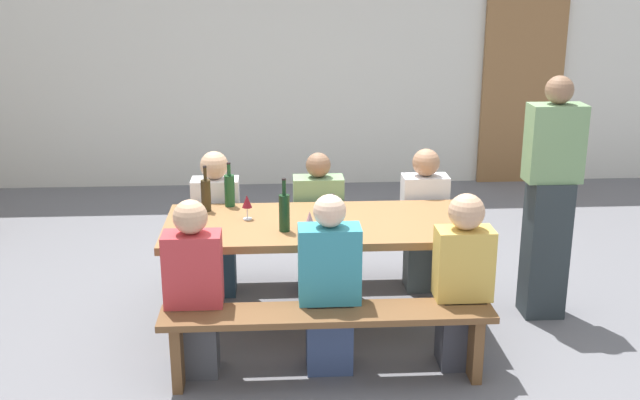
{
  "coord_description": "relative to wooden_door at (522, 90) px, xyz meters",
  "views": [
    {
      "loc": [
        -0.29,
        -4.85,
        2.38
      ],
      "look_at": [
        0.0,
        0.0,
        0.9
      ],
      "focal_mm": 43.31,
      "sensor_mm": 36.0,
      "label": 1
    }
  ],
  "objects": [
    {
      "name": "ground_plane",
      "position": [
        -2.47,
        -3.58,
        -1.05
      ],
      "size": [
        24.0,
        24.0,
        0.0
      ],
      "primitive_type": "plane",
      "color": "slate"
    },
    {
      "name": "back_wall",
      "position": [
        -2.47,
        0.14,
        0.55
      ],
      "size": [
        14.0,
        0.2,
        3.2
      ],
      "primitive_type": "cube",
      "color": "silver",
      "rests_on": "ground"
    },
    {
      "name": "wooden_door",
      "position": [
        0.0,
        0.0,
        0.0
      ],
      "size": [
        0.9,
        0.06,
        2.1
      ],
      "primitive_type": "cube",
      "color": "olive",
      "rests_on": "ground"
    },
    {
      "name": "tasting_table",
      "position": [
        -2.47,
        -3.58,
        -0.37
      ],
      "size": [
        2.05,
        0.89,
        0.75
      ],
      "color": "olive",
      "rests_on": "ground"
    },
    {
      "name": "bench_near",
      "position": [
        -2.47,
        -4.32,
        -0.7
      ],
      "size": [
        1.95,
        0.3,
        0.45
      ],
      "color": "brown",
      "rests_on": "ground"
    },
    {
      "name": "bench_far",
      "position": [
        -2.47,
        -2.83,
        -0.7
      ],
      "size": [
        1.95,
        0.3,
        0.45
      ],
      "color": "brown",
      "rests_on": "ground"
    },
    {
      "name": "wine_bottle_0",
      "position": [
        -3.24,
        -3.29,
        -0.18
      ],
      "size": [
        0.07,
        0.07,
        0.32
      ],
      "color": "#332814",
      "rests_on": "tasting_table"
    },
    {
      "name": "wine_bottle_1",
      "position": [
        -3.08,
        -3.19,
        -0.18
      ],
      "size": [
        0.07,
        0.07,
        0.32
      ],
      "color": "#194723",
      "rests_on": "tasting_table"
    },
    {
      "name": "wine_bottle_2",
      "position": [
        -2.71,
        -3.75,
        -0.17
      ],
      "size": [
        0.07,
        0.07,
        0.35
      ],
      "color": "#143319",
      "rests_on": "tasting_table"
    },
    {
      "name": "wine_bottle_3",
      "position": [
        -2.42,
        -3.95,
        -0.19
      ],
      "size": [
        0.07,
        0.07,
        0.3
      ],
      "color": "#234C2D",
      "rests_on": "tasting_table"
    },
    {
      "name": "wine_glass_0",
      "position": [
        -2.95,
        -3.5,
        -0.18
      ],
      "size": [
        0.07,
        0.07,
        0.17
      ],
      "color": "silver",
      "rests_on": "tasting_table"
    },
    {
      "name": "wine_glass_1",
      "position": [
        -2.56,
        -3.93,
        -0.17
      ],
      "size": [
        0.06,
        0.06,
        0.19
      ],
      "color": "silver",
      "rests_on": "tasting_table"
    },
    {
      "name": "wine_glass_2",
      "position": [
        -2.4,
        -3.84,
        -0.18
      ],
      "size": [
        0.07,
        0.07,
        0.18
      ],
      "color": "silver",
      "rests_on": "tasting_table"
    },
    {
      "name": "seated_guest_near_0",
      "position": [
        -3.25,
        -4.17,
        -0.53
      ],
      "size": [
        0.34,
        0.24,
        1.09
      ],
      "rotation": [
        0.0,
        0.0,
        1.57
      ],
      "color": "#494B50",
      "rests_on": "ground"
    },
    {
      "name": "seated_guest_near_1",
      "position": [
        -2.45,
        -4.17,
        -0.52
      ],
      "size": [
        0.37,
        0.24,
        1.11
      ],
      "rotation": [
        0.0,
        0.0,
        1.57
      ],
      "color": "#36476F",
      "rests_on": "ground"
    },
    {
      "name": "seated_guest_near_2",
      "position": [
        -1.64,
        -4.17,
        -0.51
      ],
      "size": [
        0.34,
        0.24,
        1.1
      ],
      "rotation": [
        0.0,
        0.0,
        1.57
      ],
      "color": "#3B3D46",
      "rests_on": "ground"
    },
    {
      "name": "seated_guest_far_0",
      "position": [
        -3.2,
        -2.98,
        -0.52
      ],
      "size": [
        0.34,
        0.24,
        1.1
      ],
      "rotation": [
        0.0,
        0.0,
        -1.57
      ],
      "color": "#274051",
      "rests_on": "ground"
    },
    {
      "name": "seated_guest_far_1",
      "position": [
        -2.45,
        -2.98,
        -0.54
      ],
      "size": [
        0.37,
        0.24,
        1.08
      ],
      "rotation": [
        0.0,
        0.0,
        -1.57
      ],
      "color": "#322D4F",
      "rests_on": "ground"
    },
    {
      "name": "seated_guest_far_2",
      "position": [
        -1.65,
        -2.98,
        -0.52
      ],
      "size": [
        0.34,
        0.24,
        1.09
      ],
      "rotation": [
        0.0,
        0.0,
        -1.57
      ],
      "color": "#4A5655",
      "rests_on": "ground"
    },
    {
      "name": "standing_host",
      "position": [
        -0.89,
        -3.49,
        -0.23
      ],
      "size": [
        0.37,
        0.24,
        1.69
      ],
      "rotation": [
        0.0,
        0.0,
        3.14
      ],
      "color": "#2A3337",
      "rests_on": "ground"
    }
  ]
}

